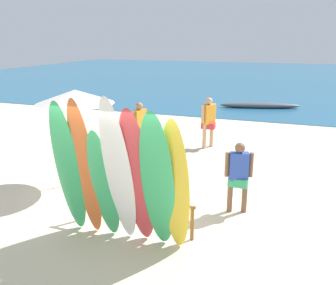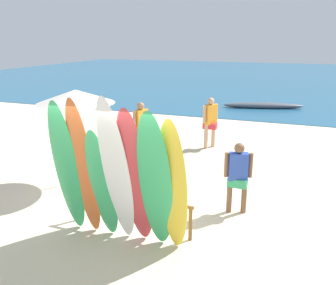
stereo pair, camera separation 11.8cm
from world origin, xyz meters
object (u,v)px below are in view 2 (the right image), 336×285
surfboard_green_2 (102,185)px  surfboard_white_3 (117,174)px  surfboard_red_4 (135,179)px  surfboard_rack (133,204)px  beach_umbrella (75,97)px  surfboard_orange_1 (84,170)px  surfboard_green_0 (67,169)px  beachgoer_midbeach (238,173)px  surfboard_green_5 (155,184)px  surfboard_yellow_6 (173,188)px  distant_boat (263,106)px  beach_chair_red (116,153)px  beachgoer_near_rack (210,119)px  beachgoer_photographing (141,125)px

surfboard_green_2 → surfboard_white_3: surfboard_white_3 is taller
surfboard_green_2 → surfboard_white_3: size_ratio=0.77×
surfboard_green_2 → surfboard_red_4: 0.70m
surfboard_rack → beach_umbrella: (-2.27, 1.65, 1.69)m
surfboard_orange_1 → surfboard_green_2: bearing=5.2°
surfboard_green_0 → beachgoer_midbeach: surfboard_green_0 is taller
surfboard_green_5 → surfboard_yellow_6: 0.30m
surfboard_orange_1 → surfboard_red_4: size_ratio=1.02×
surfboard_green_2 → surfboard_red_4: size_ratio=0.82×
beachgoer_midbeach → distant_boat: (-0.80, 12.23, -0.73)m
surfboard_green_0 → beach_chair_red: size_ratio=3.31×
surfboard_orange_1 → surfboard_yellow_6: size_ratio=1.09×
surfboard_green_2 → beachgoer_near_rack: bearing=90.0°
surfboard_orange_1 → beachgoer_near_rack: bearing=85.4°
surfboard_rack → beachgoer_midbeach: beachgoer_midbeach is taller
surfboard_green_5 → beach_chair_red: surfboard_green_5 is taller
surfboard_white_3 → beach_chair_red: size_ratio=3.57×
surfboard_white_3 → beachgoer_photographing: surfboard_white_3 is taller
surfboard_yellow_6 → beach_umbrella: size_ratio=1.04×
surfboard_green_2 → beach_umbrella: bearing=135.1°
surfboard_red_4 → beach_chair_red: size_ratio=3.32×
surfboard_green_2 → surfboard_green_5: size_ratio=0.83×
surfboard_green_0 → surfboard_white_3: surfboard_white_3 is taller
surfboard_green_2 → surfboard_yellow_6: surfboard_yellow_6 is taller
surfboard_rack → distant_boat: (0.93, 13.63, -0.37)m
surfboard_yellow_6 → beach_chair_red: 4.65m
beachgoer_near_rack → surfboard_green_5: bearing=37.4°
surfboard_green_0 → surfboard_orange_1: bearing=-0.4°
surfboard_rack → beachgoer_midbeach: bearing=38.9°
surfboard_green_0 → beachgoer_near_rack: (1.04, 6.34, -0.32)m
beachgoer_near_rack → distant_boat: beachgoer_near_rack is taller
beachgoer_midbeach → beach_chair_red: 4.05m
beach_chair_red → surfboard_green_2: bearing=-60.2°
surfboard_green_2 → surfboard_white_3: bearing=-14.6°
beachgoer_near_rack → beach_chair_red: bearing=-4.4°
surfboard_green_2 → distant_boat: size_ratio=0.53×
surfboard_yellow_6 → surfboard_red_4: bearing=-176.2°
surfboard_rack → beachgoer_midbeach: size_ratio=1.58×
surfboard_green_2 → beach_umbrella: beach_umbrella is taller
surfboard_green_5 → distant_boat: (0.22, 14.21, -1.13)m
surfboard_rack → distant_boat: surfboard_rack is taller
beachgoer_midbeach → distant_boat: size_ratio=0.37×
surfboard_red_4 → beach_chair_red: 4.32m
surfboard_white_3 → beachgoer_near_rack: (0.00, 6.42, -0.40)m
beach_umbrella → beachgoer_midbeach: bearing=-3.7°
surfboard_rack → surfboard_orange_1: (-0.67, -0.54, 0.80)m
surfboard_rack → beach_chair_red: (-1.97, 2.99, -0.10)m
beachgoer_near_rack → beach_umbrella: size_ratio=0.71×
surfboard_white_3 → surfboard_green_5: bearing=3.1°
surfboard_red_4 → beach_chair_red: bearing=122.5°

